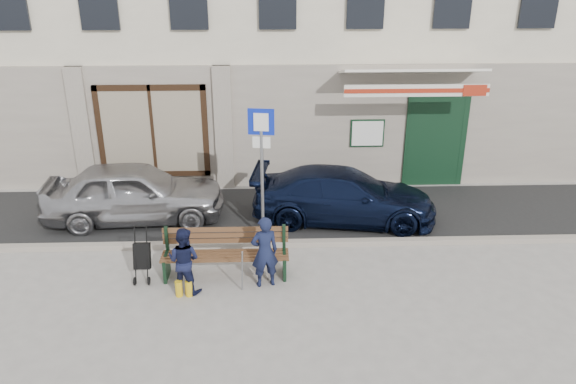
{
  "coord_description": "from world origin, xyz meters",
  "views": [
    {
      "loc": [
        -0.24,
        -9.01,
        5.65
      ],
      "look_at": [
        0.13,
        1.6,
        1.2
      ],
      "focal_mm": 35.0,
      "sensor_mm": 36.0,
      "label": 1
    }
  ],
  "objects_px": {
    "stroller": "(142,257)",
    "car_silver": "(135,192)",
    "woman": "(184,260)",
    "parking_sign": "(262,153)",
    "man": "(265,252)",
    "car_navy": "(344,196)",
    "bench": "(223,255)"
  },
  "relations": [
    {
      "from": "car_navy",
      "to": "stroller",
      "type": "relative_size",
      "value": 3.95
    },
    {
      "from": "car_silver",
      "to": "parking_sign",
      "type": "bearing_deg",
      "value": -113.86
    },
    {
      "from": "woman",
      "to": "stroller",
      "type": "bearing_deg",
      "value": -6.62
    },
    {
      "from": "parking_sign",
      "to": "woman",
      "type": "bearing_deg",
      "value": -116.13
    },
    {
      "from": "man",
      "to": "woman",
      "type": "distance_m",
      "value": 1.46
    },
    {
      "from": "bench",
      "to": "parking_sign",
      "type": "bearing_deg",
      "value": 63.47
    },
    {
      "from": "parking_sign",
      "to": "woman",
      "type": "distance_m",
      "value": 2.77
    },
    {
      "from": "woman",
      "to": "parking_sign",
      "type": "bearing_deg",
      "value": -105.3
    },
    {
      "from": "man",
      "to": "stroller",
      "type": "distance_m",
      "value": 2.33
    },
    {
      "from": "car_silver",
      "to": "parking_sign",
      "type": "height_order",
      "value": "parking_sign"
    },
    {
      "from": "stroller",
      "to": "man",
      "type": "bearing_deg",
      "value": -6.36
    },
    {
      "from": "car_navy",
      "to": "bench",
      "type": "bearing_deg",
      "value": 140.56
    },
    {
      "from": "parking_sign",
      "to": "man",
      "type": "bearing_deg",
      "value": -79.49
    },
    {
      "from": "man",
      "to": "car_silver",
      "type": "bearing_deg",
      "value": -58.8
    },
    {
      "from": "woman",
      "to": "bench",
      "type": "bearing_deg",
      "value": -123.41
    },
    {
      "from": "parking_sign",
      "to": "woman",
      "type": "relative_size",
      "value": 2.29
    },
    {
      "from": "bench",
      "to": "car_navy",
      "type": "bearing_deg",
      "value": 42.79
    },
    {
      "from": "parking_sign",
      "to": "bench",
      "type": "xyz_separation_m",
      "value": [
        -0.75,
        -1.5,
        -1.5
      ]
    },
    {
      "from": "car_silver",
      "to": "man",
      "type": "relative_size",
      "value": 2.9
    },
    {
      "from": "car_silver",
      "to": "parking_sign",
      "type": "xyz_separation_m",
      "value": [
        2.94,
        -1.09,
        1.27
      ]
    },
    {
      "from": "car_navy",
      "to": "man",
      "type": "relative_size",
      "value": 3.0
    },
    {
      "from": "parking_sign",
      "to": "stroller",
      "type": "height_order",
      "value": "parking_sign"
    },
    {
      "from": "parking_sign",
      "to": "bench",
      "type": "bearing_deg",
      "value": -107.44
    },
    {
      "from": "car_navy",
      "to": "woman",
      "type": "bearing_deg",
      "value": 139.42
    },
    {
      "from": "stroller",
      "to": "car_silver",
      "type": "bearing_deg",
      "value": 105.26
    },
    {
      "from": "woman",
      "to": "car_silver",
      "type": "bearing_deg",
      "value": -43.52
    },
    {
      "from": "car_silver",
      "to": "stroller",
      "type": "relative_size",
      "value": 3.82
    },
    {
      "from": "car_silver",
      "to": "woman",
      "type": "xyz_separation_m",
      "value": [
        1.54,
        -3.08,
        -0.06
      ]
    },
    {
      "from": "parking_sign",
      "to": "man",
      "type": "distance_m",
      "value": 2.24
    },
    {
      "from": "parking_sign",
      "to": "stroller",
      "type": "xyz_separation_m",
      "value": [
        -2.25,
        -1.56,
        -1.49
      ]
    },
    {
      "from": "car_silver",
      "to": "woman",
      "type": "height_order",
      "value": "car_silver"
    },
    {
      "from": "stroller",
      "to": "car_navy",
      "type": "bearing_deg",
      "value": 31.77
    }
  ]
}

